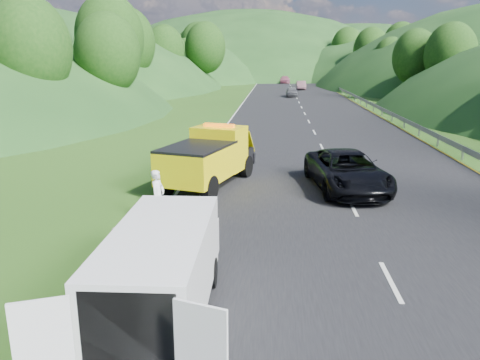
# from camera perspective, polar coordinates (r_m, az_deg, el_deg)

# --- Properties ---
(ground) EXTENTS (320.00, 320.00, 0.00)m
(ground) POSITION_cam_1_polar(r_m,az_deg,el_deg) (13.90, 3.73, -8.17)
(ground) COLOR #38661E
(ground) RESTS_ON ground
(road_surface) EXTENTS (14.00, 200.00, 0.02)m
(road_surface) POSITION_cam_1_polar(r_m,az_deg,el_deg) (53.17, 7.51, 8.76)
(road_surface) COLOR black
(road_surface) RESTS_ON ground
(guardrail) EXTENTS (0.06, 140.00, 1.52)m
(guardrail) POSITION_cam_1_polar(r_m,az_deg,el_deg) (66.33, 13.33, 9.65)
(guardrail) COLOR gray
(guardrail) RESTS_ON ground
(tree_line_left) EXTENTS (14.00, 140.00, 14.00)m
(tree_line_left) POSITION_cam_1_polar(r_m,az_deg,el_deg) (75.46, -10.54, 10.36)
(tree_line_left) COLOR #2C5318
(tree_line_left) RESTS_ON ground
(tree_line_right) EXTENTS (14.00, 140.00, 14.00)m
(tree_line_right) POSITION_cam_1_polar(r_m,az_deg,el_deg) (76.53, 22.03, 9.61)
(tree_line_right) COLOR #2C5318
(tree_line_right) RESTS_ON ground
(hills_backdrop) EXTENTS (201.00, 288.60, 44.00)m
(hills_backdrop) POSITION_cam_1_polar(r_m,az_deg,el_deg) (147.75, 6.94, 12.51)
(hills_backdrop) COLOR #2D5B23
(hills_backdrop) RESTS_ON ground
(tow_truck) EXTENTS (3.78, 6.30, 2.55)m
(tow_truck) POSITION_cam_1_polar(r_m,az_deg,el_deg) (20.14, -3.78, 2.79)
(tow_truck) COLOR black
(tow_truck) RESTS_ON ground
(white_van) EXTENTS (3.19, 5.86, 2.07)m
(white_van) POSITION_cam_1_polar(r_m,az_deg,el_deg) (10.00, -9.40, -10.52)
(white_van) COLOR black
(white_van) RESTS_ON ground
(woman) EXTENTS (0.61, 0.74, 1.76)m
(woman) POSITION_cam_1_polar(r_m,az_deg,el_deg) (16.22, -9.84, -4.96)
(woman) COLOR white
(woman) RESTS_ON ground
(child) EXTENTS (0.60, 0.54, 1.00)m
(child) POSITION_cam_1_polar(r_m,az_deg,el_deg) (13.86, -5.13, -8.27)
(child) COLOR #CED06F
(child) RESTS_ON ground
(suitcase) EXTENTS (0.35, 0.20, 0.55)m
(suitcase) POSITION_cam_1_polar(r_m,az_deg,el_deg) (14.32, -14.53, -6.74)
(suitcase) COLOR #605D48
(suitcase) RESTS_ON ground
(spare_tire) EXTENTS (0.66, 0.66, 0.20)m
(spare_tire) POSITION_cam_1_polar(r_m,az_deg,el_deg) (9.53, -6.11, -19.87)
(spare_tire) COLOR black
(spare_tire) RESTS_ON ground
(passing_suv) EXTENTS (3.43, 6.07, 1.60)m
(passing_suv) POSITION_cam_1_polar(r_m,az_deg,el_deg) (20.20, 12.78, -1.17)
(passing_suv) COLOR black
(passing_suv) RESTS_ON ground
(dist_car_a) EXTENTS (1.61, 4.01, 1.37)m
(dist_car_a) POSITION_cam_1_polar(r_m,az_deg,el_deg) (67.46, 6.35, 10.03)
(dist_car_a) COLOR #4C4D52
(dist_car_a) RESTS_ON ground
(dist_car_b) EXTENTS (1.54, 4.43, 1.46)m
(dist_car_b) POSITION_cam_1_polar(r_m,az_deg,el_deg) (83.25, 7.44, 10.87)
(dist_car_b) COLOR #6C4851
(dist_car_b) RESTS_ON ground
(dist_car_c) EXTENTS (2.12, 5.21, 1.51)m
(dist_car_c) POSITION_cam_1_polar(r_m,az_deg,el_deg) (103.44, 5.49, 11.65)
(dist_car_c) COLOR #93495F
(dist_car_c) RESTS_ON ground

